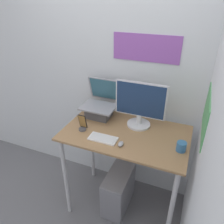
% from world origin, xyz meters
% --- Properties ---
extents(wall_back, '(6.00, 0.06, 2.60)m').
position_xyz_m(wall_back, '(0.00, 0.76, 1.30)').
color(wall_back, silver).
rests_on(wall_back, ground_plane).
extents(wall_side_right, '(0.06, 6.00, 2.60)m').
position_xyz_m(wall_side_right, '(0.64, 0.00, 1.30)').
color(wall_side_right, silver).
rests_on(wall_side_right, ground_plane).
extents(desk, '(1.12, 0.67, 0.98)m').
position_xyz_m(desk, '(0.00, 0.34, 0.82)').
color(desk, '#936D47').
rests_on(desk, ground_plane).
extents(laptop, '(0.33, 0.32, 0.36)m').
position_xyz_m(laptop, '(-0.34, 0.52, 1.07)').
color(laptop, '#4C4C51').
rests_on(laptop, desk).
extents(monitor, '(0.47, 0.22, 0.43)m').
position_xyz_m(monitor, '(0.07, 0.50, 1.18)').
color(monitor, silver).
rests_on(monitor, desk).
extents(keyboard, '(0.24, 0.12, 0.02)m').
position_xyz_m(keyboard, '(-0.15, 0.16, 0.99)').
color(keyboard, white).
rests_on(keyboard, desk).
extents(mouse, '(0.04, 0.07, 0.03)m').
position_xyz_m(mouse, '(0.03, 0.14, 0.99)').
color(mouse, '#99999E').
rests_on(mouse, desk).
extents(cell_phone, '(0.07, 0.07, 0.16)m').
position_xyz_m(cell_phone, '(-0.38, 0.23, 1.03)').
color(cell_phone, '#4C4C51').
rests_on(cell_phone, desk).
extents(computer_tower, '(0.23, 0.47, 0.45)m').
position_xyz_m(computer_tower, '(-0.05, 0.33, 0.22)').
color(computer_tower, gray).
rests_on(computer_tower, ground_plane).
extents(mug, '(0.08, 0.08, 0.08)m').
position_xyz_m(mug, '(0.49, 0.26, 1.02)').
color(mug, '#336699').
rests_on(mug, desk).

